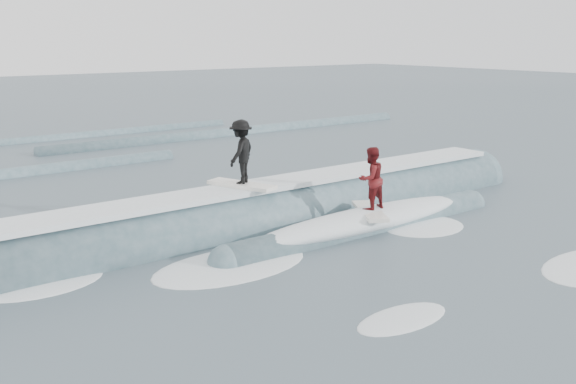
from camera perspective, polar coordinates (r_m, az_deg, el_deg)
ground at (r=15.95m, az=4.68°, el=-5.30°), size 160.00×160.00×0.00m
breaking_wave at (r=18.19m, az=-0.76°, el=-2.70°), size 20.84×3.89×2.22m
surfer_black at (r=17.37m, az=-4.19°, el=3.36°), size 1.29×2.07×1.83m
surfer_red at (r=17.51m, az=7.36°, el=0.89°), size 1.46×2.01×1.82m
whitewater at (r=16.08m, az=6.86°, el=-5.20°), size 14.16×8.65×0.10m
far_swells at (r=31.26m, az=-16.28°, el=3.60°), size 39.45×8.65×0.80m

